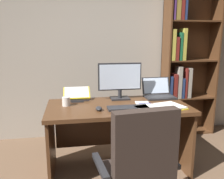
% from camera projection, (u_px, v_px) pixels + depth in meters
% --- Properties ---
extents(wall_back, '(5.43, 0.12, 2.67)m').
position_uv_depth(wall_back, '(106.00, 48.00, 3.57)').
color(wall_back, '#A89E8E').
rests_on(wall_back, ground).
extents(desk, '(1.52, 0.77, 0.76)m').
position_uv_depth(desk, '(117.00, 121.00, 2.70)').
color(desk, '#4C2D19').
rests_on(desk, ground).
extents(bookshelf, '(0.80, 0.31, 2.29)m').
position_uv_depth(bookshelf, '(183.00, 67.00, 3.60)').
color(bookshelf, '#4C2D19').
rests_on(bookshelf, ground).
extents(office_chair, '(0.65, 0.60, 0.99)m').
position_uv_depth(office_chair, '(138.00, 177.00, 1.84)').
color(office_chair, '#232326').
rests_on(office_chair, ground).
extents(monitor, '(0.51, 0.16, 0.43)m').
position_uv_depth(monitor, '(120.00, 81.00, 2.80)').
color(monitor, '#232326').
rests_on(monitor, desk).
extents(laptop, '(0.36, 0.31, 0.23)m').
position_uv_depth(laptop, '(159.00, 93.00, 2.93)').
color(laptop, '#232326').
rests_on(laptop, desk).
extents(keyboard, '(0.42, 0.15, 0.02)m').
position_uv_depth(keyboard, '(128.00, 108.00, 2.44)').
color(keyboard, '#232326').
rests_on(keyboard, desk).
extents(computer_mouse, '(0.06, 0.10, 0.04)m').
position_uv_depth(computer_mouse, '(99.00, 109.00, 2.39)').
color(computer_mouse, '#232326').
rests_on(computer_mouse, desk).
extents(reading_stand_with_book, '(0.31, 0.26, 0.13)m').
position_uv_depth(reading_stand_with_book, '(77.00, 94.00, 2.80)').
color(reading_stand_with_book, '#232326').
rests_on(reading_stand_with_book, desk).
extents(open_binder, '(0.56, 0.40, 0.02)m').
position_uv_depth(open_binder, '(160.00, 108.00, 2.45)').
color(open_binder, yellow).
rests_on(open_binder, desk).
extents(notepad, '(0.18, 0.23, 0.01)m').
position_uv_depth(notepad, '(143.00, 104.00, 2.61)').
color(notepad, white).
rests_on(notepad, desk).
extents(pen, '(0.14, 0.03, 0.01)m').
position_uv_depth(pen, '(145.00, 103.00, 2.62)').
color(pen, navy).
rests_on(pen, notepad).
extents(coffee_mug, '(0.09, 0.09, 0.10)m').
position_uv_depth(coffee_mug, '(66.00, 101.00, 2.55)').
color(coffee_mug, silver).
rests_on(coffee_mug, desk).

